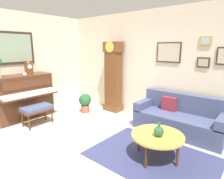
{
  "coord_description": "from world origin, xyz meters",
  "views": [
    {
      "loc": [
        2.69,
        -2.09,
        1.88
      ],
      "look_at": [
        -0.0,
        1.11,
        0.94
      ],
      "focal_mm": 30.4,
      "sensor_mm": 36.0,
      "label": 1
    }
  ],
  "objects_px": {
    "grandfather_clock": "(113,79)",
    "green_jug": "(159,131)",
    "coffee_table": "(157,136)",
    "couch": "(179,118)",
    "mantel_clock": "(29,68)",
    "teacup": "(25,74)",
    "piano_bench": "(37,109)",
    "potted_plant": "(85,102)",
    "piano": "(23,97)"
  },
  "relations": [
    {
      "from": "couch",
      "to": "teacup",
      "type": "relative_size",
      "value": 16.38
    },
    {
      "from": "grandfather_clock",
      "to": "couch",
      "type": "height_order",
      "value": "grandfather_clock"
    },
    {
      "from": "piano_bench",
      "to": "mantel_clock",
      "type": "height_order",
      "value": "mantel_clock"
    },
    {
      "from": "coffee_table",
      "to": "couch",
      "type": "bearing_deg",
      "value": 94.83
    },
    {
      "from": "potted_plant",
      "to": "teacup",
      "type": "bearing_deg",
      "value": -124.92
    },
    {
      "from": "couch",
      "to": "mantel_clock",
      "type": "xyz_separation_m",
      "value": [
        -3.51,
        -1.61,
        1.03
      ]
    },
    {
      "from": "piano",
      "to": "teacup",
      "type": "height_order",
      "value": "teacup"
    },
    {
      "from": "green_jug",
      "to": "potted_plant",
      "type": "xyz_separation_m",
      "value": [
        -2.74,
        0.85,
        -0.21
      ]
    },
    {
      "from": "couch",
      "to": "mantel_clock",
      "type": "height_order",
      "value": "mantel_clock"
    },
    {
      "from": "grandfather_clock",
      "to": "green_jug",
      "type": "bearing_deg",
      "value": -34.14
    },
    {
      "from": "couch",
      "to": "piano",
      "type": "bearing_deg",
      "value": -152.37
    },
    {
      "from": "coffee_table",
      "to": "mantel_clock",
      "type": "distance_m",
      "value": 3.75
    },
    {
      "from": "coffee_table",
      "to": "grandfather_clock",
      "type": "bearing_deg",
      "value": 146.26
    },
    {
      "from": "teacup",
      "to": "green_jug",
      "type": "height_order",
      "value": "teacup"
    },
    {
      "from": "teacup",
      "to": "piano_bench",
      "type": "bearing_deg",
      "value": -9.33
    },
    {
      "from": "couch",
      "to": "potted_plant",
      "type": "relative_size",
      "value": 3.39
    },
    {
      "from": "green_jug",
      "to": "piano",
      "type": "bearing_deg",
      "value": -172.25
    },
    {
      "from": "mantel_clock",
      "to": "teacup",
      "type": "height_order",
      "value": "mantel_clock"
    },
    {
      "from": "piano",
      "to": "potted_plant",
      "type": "bearing_deg",
      "value": 55.85
    },
    {
      "from": "couch",
      "to": "green_jug",
      "type": "xyz_separation_m",
      "value": [
        0.15,
        -1.34,
        0.22
      ]
    },
    {
      "from": "teacup",
      "to": "potted_plant",
      "type": "bearing_deg",
      "value": 55.08
    },
    {
      "from": "coffee_table",
      "to": "potted_plant",
      "type": "bearing_deg",
      "value": 163.48
    },
    {
      "from": "piano",
      "to": "coffee_table",
      "type": "height_order",
      "value": "piano"
    },
    {
      "from": "couch",
      "to": "teacup",
      "type": "height_order",
      "value": "teacup"
    },
    {
      "from": "grandfather_clock",
      "to": "teacup",
      "type": "relative_size",
      "value": 17.5
    },
    {
      "from": "mantel_clock",
      "to": "potted_plant",
      "type": "distance_m",
      "value": 1.77
    },
    {
      "from": "couch",
      "to": "mantel_clock",
      "type": "relative_size",
      "value": 5.0
    },
    {
      "from": "piano_bench",
      "to": "green_jug",
      "type": "xyz_separation_m",
      "value": [
        2.95,
        0.52,
        0.12
      ]
    },
    {
      "from": "couch",
      "to": "potted_plant",
      "type": "xyz_separation_m",
      "value": [
        -2.59,
        -0.49,
        0.01
      ]
    },
    {
      "from": "grandfather_clock",
      "to": "mantel_clock",
      "type": "distance_m",
      "value": 2.32
    },
    {
      "from": "teacup",
      "to": "green_jug",
      "type": "distance_m",
      "value": 3.71
    },
    {
      "from": "coffee_table",
      "to": "green_jug",
      "type": "bearing_deg",
      "value": -50.38
    },
    {
      "from": "potted_plant",
      "to": "mantel_clock",
      "type": "bearing_deg",
      "value": -129.06
    },
    {
      "from": "piano",
      "to": "potted_plant",
      "type": "relative_size",
      "value": 2.57
    },
    {
      "from": "coffee_table",
      "to": "teacup",
      "type": "distance_m",
      "value": 3.7
    },
    {
      "from": "coffee_table",
      "to": "green_jug",
      "type": "height_order",
      "value": "green_jug"
    },
    {
      "from": "piano_bench",
      "to": "coffee_table",
      "type": "height_order",
      "value": "piano_bench"
    },
    {
      "from": "couch",
      "to": "mantel_clock",
      "type": "bearing_deg",
      "value": -155.3
    },
    {
      "from": "grandfather_clock",
      "to": "coffee_table",
      "type": "distance_m",
      "value": 2.69
    },
    {
      "from": "piano_bench",
      "to": "potted_plant",
      "type": "relative_size",
      "value": 1.25
    },
    {
      "from": "couch",
      "to": "coffee_table",
      "type": "xyz_separation_m",
      "value": [
        0.11,
        -1.29,
        0.1
      ]
    },
    {
      "from": "couch",
      "to": "potted_plant",
      "type": "distance_m",
      "value": 2.64
    },
    {
      "from": "green_jug",
      "to": "potted_plant",
      "type": "height_order",
      "value": "green_jug"
    },
    {
      "from": "coffee_table",
      "to": "teacup",
      "type": "height_order",
      "value": "teacup"
    },
    {
      "from": "piano_bench",
      "to": "couch",
      "type": "xyz_separation_m",
      "value": [
        2.79,
        1.86,
        -0.09
      ]
    },
    {
      "from": "mantel_clock",
      "to": "teacup",
      "type": "bearing_deg",
      "value": -76.5
    },
    {
      "from": "grandfather_clock",
      "to": "green_jug",
      "type": "xyz_separation_m",
      "value": [
        2.23,
        -1.51,
        -0.44
      ]
    },
    {
      "from": "grandfather_clock",
      "to": "teacup",
      "type": "xyz_separation_m",
      "value": [
        -1.39,
        -1.92,
        0.23
      ]
    },
    {
      "from": "grandfather_clock",
      "to": "couch",
      "type": "bearing_deg",
      "value": -4.77
    },
    {
      "from": "piano_bench",
      "to": "grandfather_clock",
      "type": "distance_m",
      "value": 2.23
    }
  ]
}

